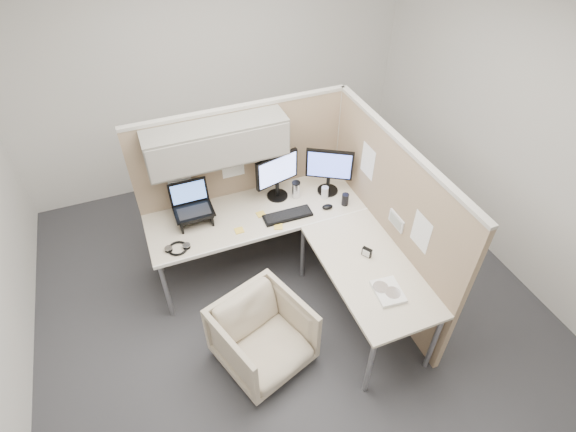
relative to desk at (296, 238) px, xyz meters
name	(u,v)px	position (x,y,z in m)	size (l,w,h in m)	color
ground	(288,301)	(-0.12, -0.13, -0.69)	(4.50, 4.50, 0.00)	#313135
partition_back	(232,165)	(-0.34, 0.70, 0.41)	(2.00, 0.36, 1.63)	#9A8065
partition_right	(386,219)	(0.78, -0.19, 0.13)	(0.07, 2.03, 1.63)	#9A8065
desk	(296,238)	(0.00, 0.00, 0.00)	(2.00, 1.98, 0.73)	beige
office_chair	(263,334)	(-0.53, -0.61, -0.34)	(0.67, 0.63, 0.69)	#C4B29C
monitor_left	(277,173)	(0.03, 0.55, 0.32)	(0.44, 0.20, 0.47)	black
monitor_right	(329,168)	(0.52, 0.44, 0.32)	(0.40, 0.26, 0.47)	black
laptop_station	(193,209)	(-0.78, 0.51, 0.18)	(0.34, 0.29, 0.36)	black
keyboard	(288,216)	(0.02, 0.24, 0.05)	(0.45, 0.15, 0.02)	black
mouse	(327,207)	(0.40, 0.21, 0.06)	(0.10, 0.07, 0.04)	black
travel_mug	(296,190)	(0.20, 0.48, 0.13)	(0.08, 0.08, 0.17)	silver
soda_can_green	(345,199)	(0.58, 0.20, 0.10)	(0.07, 0.07, 0.12)	black
soda_can_silver	(325,192)	(0.45, 0.37, 0.10)	(0.07, 0.07, 0.12)	silver
sticky_note_b	(278,226)	(-0.11, 0.15, 0.05)	(0.08, 0.08, 0.01)	yellow
sticky_note_a	(239,230)	(-0.45, 0.23, 0.05)	(0.08, 0.08, 0.01)	yellow
sticky_note_d	(261,214)	(-0.20, 0.36, 0.05)	(0.08, 0.08, 0.01)	yellow
headphones	(178,248)	(-0.99, 0.20, 0.06)	(0.21, 0.19, 0.03)	black
paper_stack	(388,292)	(0.41, -0.85, 0.06)	(0.23, 0.28, 0.03)	white
desk_clock	(367,252)	(0.45, -0.45, 0.08)	(0.07, 0.09, 0.08)	black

